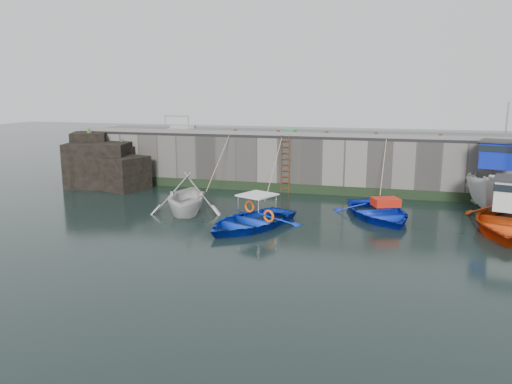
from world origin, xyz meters
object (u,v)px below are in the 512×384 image
(bollard_c, at_px, (327,134))
(bollard_d, at_px, (376,135))
(boat_far_white, at_px, (497,188))
(boat_near_navy, at_px, (378,217))
(fish_crate, at_px, (290,132))
(bollard_a, at_px, (235,132))
(boat_near_white, at_px, (187,212))
(bollard_b, at_px, (278,133))
(bollard_e, at_px, (440,137))
(boat_near_blue, at_px, (250,227))
(ladder, at_px, (285,164))

(bollard_c, relative_size, bollard_d, 1.00)
(boat_far_white, bearing_deg, bollard_c, -170.43)
(boat_near_navy, distance_m, fish_crate, 8.10)
(boat_far_white, distance_m, bollard_a, 13.86)
(bollard_c, bearing_deg, boat_near_white, -132.84)
(bollard_a, bearing_deg, bollard_b, 0.00)
(boat_near_white, height_order, bollard_e, bollard_e)
(bollard_d, bearing_deg, bollard_c, 180.00)
(boat_far_white, height_order, bollard_b, boat_far_white)
(bollard_b, relative_size, bollard_c, 1.00)
(boat_near_blue, xyz_separation_m, bollard_e, (7.92, 7.65, 3.30))
(boat_near_navy, relative_size, fish_crate, 8.30)
(boat_near_white, distance_m, boat_near_navy, 8.78)
(ladder, bearing_deg, boat_near_blue, -89.35)
(fish_crate, bearing_deg, bollard_b, -111.28)
(bollard_a, relative_size, bollard_d, 1.00)
(bollard_b, height_order, bollard_c, same)
(boat_near_white, relative_size, bollard_b, 14.92)
(boat_near_blue, height_order, bollard_a, bollard_a)
(bollard_d, bearing_deg, bollard_e, 0.00)
(boat_near_navy, height_order, bollard_e, bollard_e)
(boat_near_navy, bearing_deg, ladder, 116.90)
(boat_near_blue, xyz_separation_m, boat_far_white, (10.53, 6.39, 1.02))
(bollard_c, bearing_deg, boat_near_blue, -105.46)
(boat_far_white, relative_size, bollard_c, 23.76)
(boat_far_white, bearing_deg, ladder, -166.89)
(fish_crate, height_order, bollard_e, bollard_e)
(boat_near_white, bearing_deg, boat_near_navy, -4.95)
(boat_near_blue, xyz_separation_m, bollard_b, (-0.58, 7.65, 3.30))
(bollard_a, relative_size, bollard_e, 1.00)
(boat_near_blue, distance_m, bollard_e, 11.49)
(ladder, height_order, bollard_a, bollard_a)
(boat_near_navy, relative_size, bollard_a, 17.32)
(boat_near_white, height_order, bollard_d, bollard_d)
(boat_near_blue, relative_size, bollard_a, 17.21)
(boat_near_blue, bearing_deg, bollard_e, 67.68)
(boat_near_navy, bearing_deg, bollard_a, 126.92)
(ladder, bearing_deg, bollard_e, 2.40)
(bollard_d, bearing_deg, boat_near_white, -143.56)
(boat_near_blue, bearing_deg, bollard_a, 135.61)
(fish_crate, bearing_deg, boat_near_white, -101.42)
(bollard_e, bearing_deg, boat_near_white, -152.00)
(bollard_d, bearing_deg, fish_crate, 171.29)
(boat_near_white, bearing_deg, boat_far_white, 4.12)
(bollard_b, bearing_deg, boat_near_white, -115.80)
(boat_near_navy, xyz_separation_m, fish_crate, (-5.16, 5.31, 3.29))
(boat_near_white, xyz_separation_m, boat_near_navy, (8.65, 1.50, 0.00))
(ladder, distance_m, bollard_b, 1.81)
(boat_near_white, bearing_deg, bollard_c, 32.35)
(boat_near_blue, height_order, bollard_b, bollard_b)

